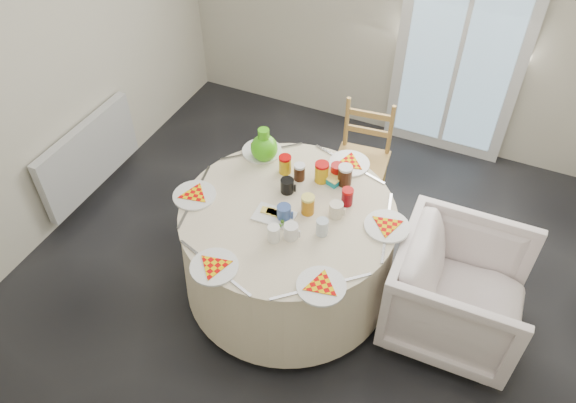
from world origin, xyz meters
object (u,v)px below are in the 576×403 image
at_px(radiator, 89,156).
at_px(wooden_chair, 362,157).
at_px(table, 288,249).
at_px(green_pitcher, 264,140).
at_px(armchair, 460,289).

relative_size(radiator, wooden_chair, 1.17).
distance_m(table, wooden_chair, 0.99).
bearing_deg(green_pitcher, wooden_chair, 60.18).
relative_size(table, wooden_chair, 1.58).
xyz_separation_m(radiator, green_pitcher, (1.42, 0.17, 0.49)).
xyz_separation_m(table, armchair, (1.08, 0.13, 0.02)).
bearing_deg(radiator, green_pitcher, 6.88).
bearing_deg(table, green_pitcher, 132.05).
height_order(radiator, wooden_chair, wooden_chair).
height_order(radiator, table, table).
height_order(table, armchair, armchair).
bearing_deg(wooden_chair, green_pitcher, -137.17).
bearing_deg(wooden_chair, radiator, -164.98).
distance_m(radiator, green_pitcher, 1.51).
height_order(radiator, green_pitcher, green_pitcher).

